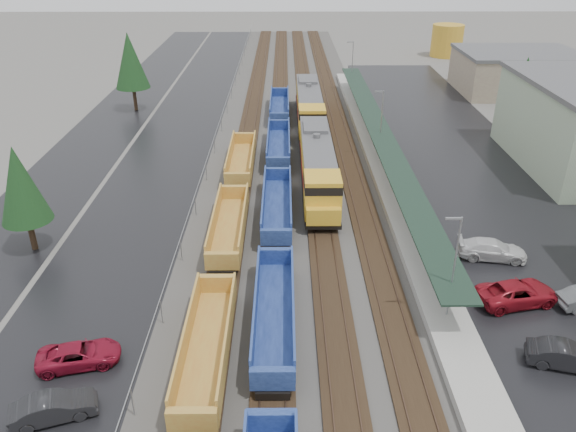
# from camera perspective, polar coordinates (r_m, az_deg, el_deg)

# --- Properties ---
(ballast_strip) EXTENTS (20.00, 160.00, 0.08)m
(ballast_strip) POSITION_cam_1_polar(r_m,az_deg,el_deg) (74.11, 0.66, 8.59)
(ballast_strip) COLOR #302D2B
(ballast_strip) RESTS_ON ground
(trackbed) EXTENTS (14.60, 160.00, 0.22)m
(trackbed) POSITION_cam_1_polar(r_m,az_deg,el_deg) (74.08, 0.66, 8.67)
(trackbed) COLOR black
(trackbed) RESTS_ON ground
(west_parking_lot) EXTENTS (10.00, 160.00, 0.02)m
(west_parking_lot) POSITION_cam_1_polar(r_m,az_deg,el_deg) (75.37, -10.94, 8.39)
(west_parking_lot) COLOR black
(west_parking_lot) RESTS_ON ground
(west_road) EXTENTS (9.00, 160.00, 0.02)m
(west_road) POSITION_cam_1_polar(r_m,az_deg,el_deg) (77.81, -18.27, 8.10)
(west_road) COLOR black
(west_road) RESTS_ON ground
(east_commuter_lot) EXTENTS (16.00, 100.00, 0.02)m
(east_commuter_lot) POSITION_cam_1_polar(r_m,az_deg,el_deg) (67.82, 17.16, 5.53)
(east_commuter_lot) COLOR black
(east_commuter_lot) RESTS_ON ground
(station_platform) EXTENTS (3.00, 80.00, 8.00)m
(station_platform) POSITION_cam_1_polar(r_m,az_deg,el_deg) (65.36, 9.22, 6.28)
(station_platform) COLOR #9E9B93
(station_platform) RESTS_ON ground
(chainlink_fence) EXTENTS (0.08, 160.04, 2.02)m
(chainlink_fence) POSITION_cam_1_polar(r_m,az_deg,el_deg) (72.60, -6.93, 9.29)
(chainlink_fence) COLOR gray
(chainlink_fence) RESTS_ON ground
(distant_hills) EXTENTS (301.00, 140.00, 25.20)m
(distant_hills) POSITION_cam_1_polar(r_m,az_deg,el_deg) (226.92, 12.14, 20.61)
(distant_hills) COLOR #56644D
(distant_hills) RESTS_ON ground
(tree_west_near) EXTENTS (3.96, 3.96, 9.00)m
(tree_west_near) POSITION_cam_1_polar(r_m,az_deg,el_deg) (48.64, -25.56, 2.90)
(tree_west_near) COLOR #332316
(tree_west_near) RESTS_ON ground
(tree_west_far) EXTENTS (4.84, 4.84, 11.00)m
(tree_west_far) POSITION_cam_1_polar(r_m,az_deg,el_deg) (84.76, -15.74, 14.95)
(tree_west_far) COLOR #332316
(tree_west_far) RESTS_ON ground
(tree_east) EXTENTS (4.40, 4.40, 10.00)m
(tree_east) POSITION_cam_1_polar(r_m,az_deg,el_deg) (76.23, 22.78, 12.08)
(tree_east) COLOR #332316
(tree_east) RESTS_ON ground
(locomotive_lead) EXTENTS (3.22, 21.22, 4.80)m
(locomotive_lead) POSITION_cam_1_polar(r_m,az_deg,el_deg) (56.17, 3.04, 5.06)
(locomotive_lead) COLOR black
(locomotive_lead) RESTS_ON ground
(locomotive_trail) EXTENTS (3.22, 21.22, 4.80)m
(locomotive_trail) POSITION_cam_1_polar(r_m,az_deg,el_deg) (76.02, 2.17, 11.02)
(locomotive_trail) COLOR black
(locomotive_trail) RESTS_ON ground
(well_string_yellow) EXTENTS (2.64, 74.06, 2.34)m
(well_string_yellow) POSITION_cam_1_polar(r_m,az_deg,el_deg) (35.11, -8.19, -12.95)
(well_string_yellow) COLOR #B97C33
(well_string_yellow) RESTS_ON ground
(well_string_blue) EXTENTS (2.59, 93.64, 2.30)m
(well_string_blue) POSITION_cam_1_polar(r_m,az_deg,el_deg) (44.05, -1.23, -3.53)
(well_string_blue) COLOR navy
(well_string_blue) RESTS_ON ground
(storage_tank) EXTENTS (6.35, 6.35, 6.35)m
(storage_tank) POSITION_cam_1_polar(r_m,az_deg,el_deg) (125.17, 15.84, 16.77)
(storage_tank) COLOR gold
(storage_tank) RESTS_ON ground
(parked_car_west_b) EXTENTS (2.99, 4.77, 1.48)m
(parked_car_west_b) POSITION_cam_1_polar(r_m,az_deg,el_deg) (34.16, -22.73, -17.55)
(parked_car_west_b) COLOR black
(parked_car_west_b) RESTS_ON ground
(parked_car_west_c) EXTENTS (3.33, 5.29, 1.36)m
(parked_car_west_c) POSITION_cam_1_polar(r_m,az_deg,el_deg) (37.11, -20.46, -13.10)
(parked_car_west_c) COLOR maroon
(parked_car_west_c) RESTS_ON ground
(parked_car_east_a) EXTENTS (2.81, 4.93, 1.54)m
(parked_car_east_a) POSITION_cam_1_polar(r_m,az_deg,el_deg) (38.52, 26.49, -12.64)
(parked_car_east_a) COLOR black
(parked_car_east_a) RESTS_ON ground
(parked_car_east_b) EXTENTS (3.83, 6.23, 1.61)m
(parked_car_east_b) POSITION_cam_1_polar(r_m,az_deg,el_deg) (42.93, 22.26, -7.27)
(parked_car_east_b) COLOR maroon
(parked_car_east_b) RESTS_ON ground
(parked_car_east_c) EXTENTS (3.07, 5.68, 1.56)m
(parked_car_east_c) POSITION_cam_1_polar(r_m,az_deg,el_deg) (47.76, 20.02, -3.23)
(parked_car_east_c) COLOR silver
(parked_car_east_c) RESTS_ON ground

